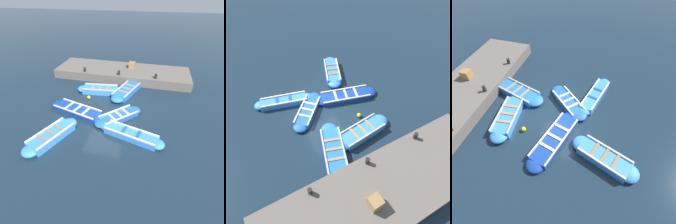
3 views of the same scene
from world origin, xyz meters
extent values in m
plane|color=#162838|center=(0.00, 0.00, 0.00)|extent=(120.00, 120.00, 0.00)
cube|color=navy|center=(0.39, -1.60, 0.15)|extent=(1.75, 3.19, 0.30)
ellipsoid|color=navy|center=(-0.01, -3.07, 0.15)|extent=(1.12, 1.14, 0.30)
ellipsoid|color=navy|center=(0.79, -0.13, 0.15)|extent=(1.12, 1.14, 0.30)
cube|color=beige|center=(0.83, -1.72, 0.33)|extent=(0.86, 2.90, 0.07)
cube|color=beige|center=(-0.05, -1.48, 0.33)|extent=(0.86, 2.90, 0.07)
cube|color=beige|center=(0.22, -2.23, 0.32)|extent=(0.87, 0.36, 0.04)
cube|color=beige|center=(0.39, -1.60, 0.32)|extent=(0.87, 0.36, 0.04)
cube|color=beige|center=(0.56, -0.98, 0.32)|extent=(0.87, 0.36, 0.04)
cube|color=#3884E0|center=(2.86, -1.96, 0.19)|extent=(2.58, 1.73, 0.39)
ellipsoid|color=#3884E0|center=(3.98, -2.38, 0.19)|extent=(1.14, 1.12, 0.39)
ellipsoid|color=#3884E0|center=(1.73, -1.53, 0.19)|extent=(1.14, 1.12, 0.39)
cube|color=beige|center=(3.01, -1.56, 0.42)|extent=(2.23, 0.91, 0.07)
cube|color=beige|center=(2.71, -2.36, 0.42)|extent=(2.23, 0.91, 0.07)
cube|color=olive|center=(3.33, -2.14, 0.41)|extent=(0.42, 0.82, 0.04)
cube|color=olive|center=(2.86, -1.96, 0.41)|extent=(0.42, 0.82, 0.04)
cube|color=olive|center=(2.38, -1.78, 0.41)|extent=(0.42, 0.82, 0.04)
cube|color=blue|center=(-2.79, 0.93, 0.19)|extent=(2.83, 1.78, 0.38)
ellipsoid|color=blue|center=(-1.53, 0.53, 0.19)|extent=(1.23, 1.20, 0.38)
ellipsoid|color=blue|center=(-4.05, 1.33, 0.19)|extent=(1.23, 1.20, 0.38)
cube|color=#B2AD9E|center=(-2.65, 1.39, 0.42)|extent=(2.49, 0.85, 0.07)
cube|color=#B2AD9E|center=(-2.93, 0.47, 0.42)|extent=(2.49, 0.85, 0.07)
cube|color=#9E7A51|center=(-2.25, 0.76, 0.40)|extent=(0.41, 0.91, 0.04)
cube|color=#9E7A51|center=(-2.79, 0.93, 0.40)|extent=(0.41, 0.91, 0.04)
cube|color=#9E7A51|center=(-3.32, 1.10, 0.40)|extent=(0.41, 0.91, 0.04)
cube|color=#3884E0|center=(-2.46, -0.99, 0.20)|extent=(1.27, 2.61, 0.40)
ellipsoid|color=#3884E0|center=(-2.32, -2.24, 0.20)|extent=(1.01, 1.04, 0.40)
ellipsoid|color=#3884E0|center=(-2.61, 0.26, 0.20)|extent=(1.01, 1.04, 0.40)
cube|color=#B2AD9E|center=(-2.01, -0.94, 0.43)|extent=(0.36, 2.46, 0.07)
cube|color=#B2AD9E|center=(-2.91, -1.04, 0.43)|extent=(0.36, 2.46, 0.07)
cube|color=#9E7A51|center=(-2.40, -1.52, 0.42)|extent=(0.88, 0.24, 0.04)
cube|color=#9E7A51|center=(-2.46, -0.99, 0.42)|extent=(0.88, 0.24, 0.04)
cube|color=#9E7A51|center=(-2.52, -0.46, 0.42)|extent=(0.88, 0.24, 0.04)
cube|color=#1E59AD|center=(0.37, 1.01, 0.15)|extent=(2.31, 2.24, 0.29)
ellipsoid|color=#1E59AD|center=(1.22, 0.22, 0.15)|extent=(1.18, 1.18, 0.29)
ellipsoid|color=#1E59AD|center=(-0.48, 1.80, 0.15)|extent=(1.18, 1.18, 0.29)
cube|color=beige|center=(0.65, 1.31, 0.33)|extent=(1.72, 1.61, 0.07)
cube|color=beige|center=(0.09, 0.71, 0.33)|extent=(1.72, 1.61, 0.07)
cube|color=beige|center=(0.73, 0.67, 0.31)|extent=(0.64, 0.67, 0.04)
cube|color=beige|center=(0.37, 1.01, 0.31)|extent=(0.64, 0.67, 0.04)
cube|color=beige|center=(0.01, 1.34, 0.31)|extent=(0.64, 0.67, 0.04)
cube|color=#3884E0|center=(1.79, 1.96, 0.17)|extent=(1.43, 2.90, 0.33)
ellipsoid|color=#3884E0|center=(1.44, 0.60, 0.17)|extent=(0.86, 0.87, 0.33)
ellipsoid|color=#3884E0|center=(2.13, 3.32, 0.17)|extent=(0.86, 0.87, 0.33)
cube|color=silver|center=(2.12, 1.88, 0.37)|extent=(0.75, 2.68, 0.07)
cube|color=silver|center=(1.46, 2.04, 0.37)|extent=(0.75, 2.68, 0.07)
cube|color=#1947B7|center=(1.69, 1.57, 0.35)|extent=(0.68, 0.30, 0.04)
cube|color=#1947B7|center=(1.89, 2.34, 0.35)|extent=(0.68, 0.30, 0.04)
cube|color=#605951|center=(-5.70, 0.00, 0.35)|extent=(3.42, 11.18, 0.70)
cylinder|color=black|center=(-4.34, -2.87, 0.88)|extent=(0.20, 0.20, 0.35)
cylinder|color=black|center=(-4.34, 0.00, 0.88)|extent=(0.20, 0.20, 0.35)
cylinder|color=black|center=(-4.34, 2.87, 0.88)|extent=(0.20, 0.20, 0.35)
cube|color=olive|center=(-6.04, 0.78, 0.96)|extent=(0.53, 0.53, 0.52)
sphere|color=#EAB214|center=(-1.35, -1.50, 0.12)|extent=(0.25, 0.25, 0.25)
camera|label=1|loc=(8.50, 2.63, 6.35)|focal=28.00mm
camera|label=2|loc=(-7.89, 3.49, 9.89)|focal=35.00mm
camera|label=3|loc=(2.12, -5.90, 7.56)|focal=28.00mm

